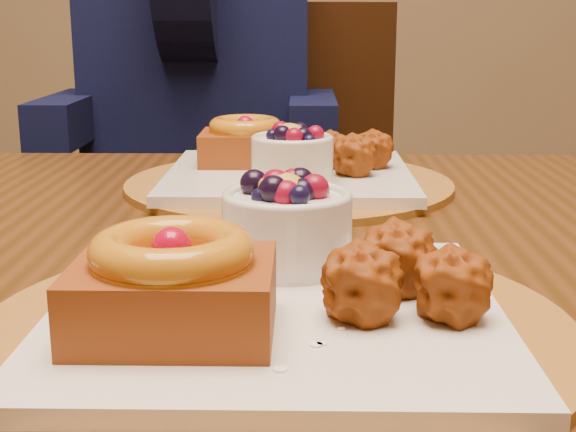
# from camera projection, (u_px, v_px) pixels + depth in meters

# --- Properties ---
(dining_table) EXTENTS (1.60, 0.90, 0.76)m
(dining_table) POSITION_uv_depth(u_px,v_px,m) (285.00, 319.00, 0.74)
(dining_table) COLOR #351F09
(dining_table) RESTS_ON ground
(place_setting_near) EXTENTS (0.38, 0.38, 0.09)m
(place_setting_near) POSITION_uv_depth(u_px,v_px,m) (272.00, 291.00, 0.51)
(place_setting_near) COLOR brown
(place_setting_near) RESTS_ON dining_table
(place_setting_far) EXTENTS (0.38, 0.38, 0.09)m
(place_setting_far) POSITION_uv_depth(u_px,v_px,m) (287.00, 168.00, 0.93)
(place_setting_far) COLOR brown
(place_setting_far) RESTS_ON dining_table
(chair_far) EXTENTS (0.60, 0.60, 0.97)m
(chair_far) POSITION_uv_depth(u_px,v_px,m) (302.00, 239.00, 1.51)
(chair_far) COLOR black
(chair_far) RESTS_ON ground
(diner) EXTENTS (0.51, 0.50, 0.84)m
(diner) POSITION_uv_depth(u_px,v_px,m) (197.00, 44.00, 1.51)
(diner) COLOR black
(diner) RESTS_ON ground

